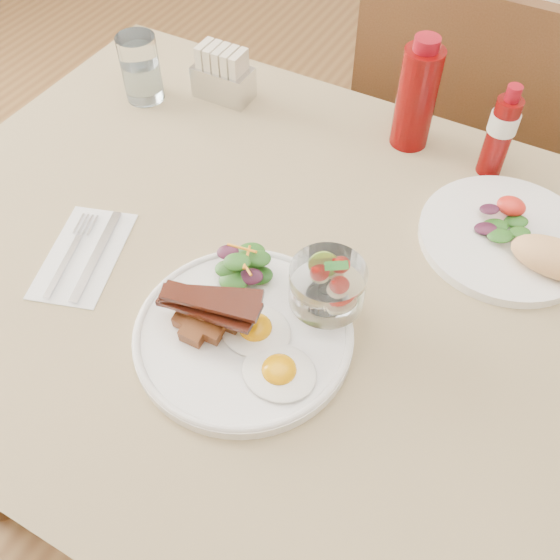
{
  "coord_description": "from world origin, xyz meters",
  "views": [
    {
      "loc": [
        0.19,
        -0.5,
        1.42
      ],
      "look_at": [
        -0.04,
        -0.07,
        0.82
      ],
      "focal_mm": 40.0,
      "sensor_mm": 36.0,
      "label": 1
    }
  ],
  "objects": [
    {
      "name": "ketchup_bottle",
      "position": [
        -0.03,
        0.35,
        0.84
      ],
      "size": [
        0.08,
        0.08,
        0.19
      ],
      "rotation": [
        0.0,
        0.0,
        -0.28
      ],
      "color": "#630505",
      "rests_on": "table"
    },
    {
      "name": "bacon_potato_pile",
      "position": [
        -0.11,
        -0.14,
        0.8
      ],
      "size": [
        0.14,
        0.09,
        0.06
      ],
      "rotation": [
        0.0,
        0.0,
        -0.24
      ],
      "color": "brown",
      "rests_on": "main_plate"
    },
    {
      "name": "water_glass",
      "position": [
        -0.49,
        0.24,
        0.8
      ],
      "size": [
        0.07,
        0.07,
        0.12
      ],
      "color": "white",
      "rests_on": "table"
    },
    {
      "name": "fried_eggs",
      "position": [
        -0.02,
        -0.14,
        0.78
      ],
      "size": [
        0.15,
        0.12,
        0.03
      ],
      "rotation": [
        0.0,
        0.0,
        0.02
      ],
      "color": "white",
      "rests_on": "main_plate"
    },
    {
      "name": "sugar_caddy",
      "position": [
        -0.37,
        0.31,
        0.79
      ],
      "size": [
        0.1,
        0.06,
        0.09
      ],
      "rotation": [
        0.0,
        0.0,
        0.0
      ],
      "color": "silver",
      "rests_on": "table"
    },
    {
      "name": "side_salad",
      "position": [
        -0.11,
        -0.05,
        0.79
      ],
      "size": [
        0.09,
        0.08,
        0.04
      ],
      "rotation": [
        0.0,
        0.0,
        -0.26
      ],
      "color": "#184612",
      "rests_on": "main_plate"
    },
    {
      "name": "chair_far",
      "position": [
        0.0,
        0.66,
        0.52
      ],
      "size": [
        0.42,
        0.42,
        0.93
      ],
      "color": "brown",
      "rests_on": "ground"
    },
    {
      "name": "fruit_cup",
      "position": [
        0.01,
        -0.05,
        0.82
      ],
      "size": [
        0.1,
        0.1,
        0.1
      ],
      "rotation": [
        0.0,
        0.0,
        0.09
      ],
      "color": "white",
      "rests_on": "main_plate"
    },
    {
      "name": "table",
      "position": [
        0.0,
        0.0,
        0.66
      ],
      "size": [
        1.33,
        0.88,
        0.75
      ],
      "color": "brown",
      "rests_on": "ground"
    },
    {
      "name": "second_plate",
      "position": [
        0.2,
        0.2,
        0.77
      ],
      "size": [
        0.26,
        0.25,
        0.06
      ],
      "rotation": [
        0.0,
        0.0,
        -0.05
      ],
      "color": "white",
      "rests_on": "table"
    },
    {
      "name": "napkin_cutlery",
      "position": [
        -0.34,
        -0.11,
        0.75
      ],
      "size": [
        0.15,
        0.2,
        0.01
      ],
      "rotation": [
        0.0,
        0.0,
        0.32
      ],
      "color": "white",
      "rests_on": "table"
    },
    {
      "name": "main_plate",
      "position": [
        -0.06,
        -0.13,
        0.76
      ],
      "size": [
        0.28,
        0.28,
        0.02
      ],
      "primitive_type": "cylinder",
      "color": "white",
      "rests_on": "table"
    },
    {
      "name": "hot_sauce_bottle",
      "position": [
        0.11,
        0.34,
        0.83
      ],
      "size": [
        0.05,
        0.05,
        0.16
      ],
      "rotation": [
        0.0,
        0.0,
        0.24
      ],
      "color": "#630505",
      "rests_on": "table"
    }
  ]
}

